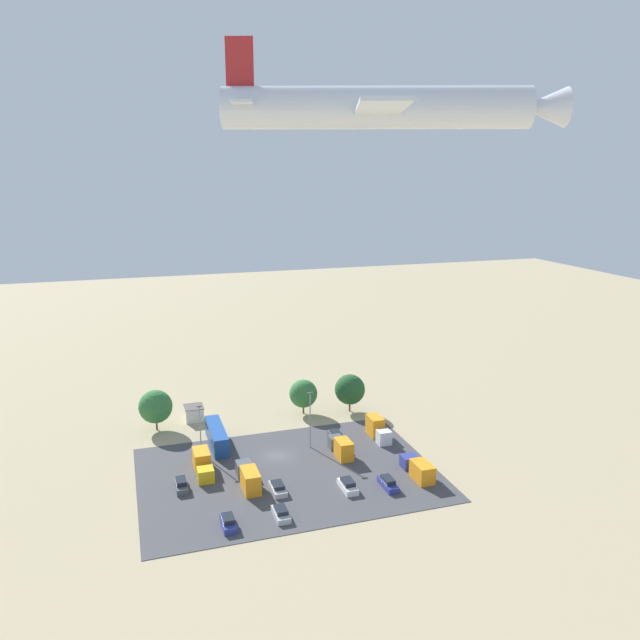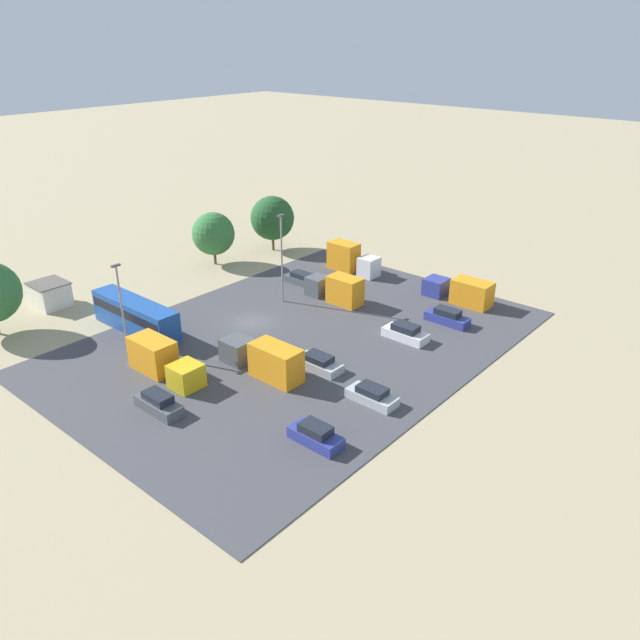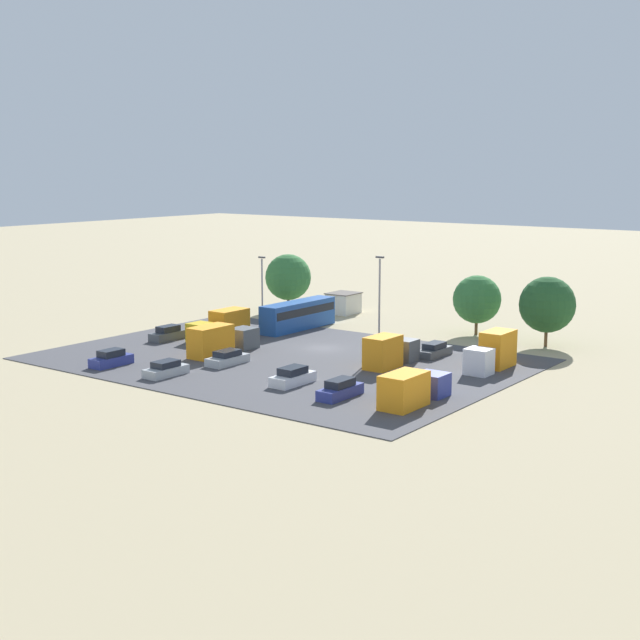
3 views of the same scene
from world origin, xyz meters
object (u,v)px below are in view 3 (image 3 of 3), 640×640
parked_car_3 (168,334)px  parked_car_4 (111,359)px  bus (298,314)px  parked_truck_1 (412,389)px  parked_truck_2 (222,325)px  parked_car_2 (434,350)px  shed_building (343,303)px  parked_truck_3 (493,352)px  parked_car_5 (293,377)px  parked_car_0 (340,390)px  parked_car_6 (227,358)px  parked_truck_4 (389,352)px  parked_car_1 (166,369)px  parked_truck_0 (220,340)px

parked_car_3 → parked_car_4: size_ratio=1.06×
bus → parked_truck_1: size_ratio=1.46×
parked_truck_2 → parked_car_2: bearing=-167.5°
shed_building → parked_truck_1: parked_truck_1 is taller
parked_truck_3 → parked_car_5: bearing=54.1°
parked_car_3 → parked_car_5: bearing=161.7°
parked_car_0 → parked_truck_1: parked_truck_1 is taller
parked_car_6 → parked_truck_4: bearing=-146.8°
parked_car_3 → parked_truck_2: bearing=-129.7°
parked_car_1 → parked_car_3: size_ratio=0.96×
parked_truck_3 → parked_truck_4: (8.76, 4.91, -0.18)m
parked_car_3 → parked_truck_3: (-36.11, -8.39, 0.96)m
parked_car_2 → parked_truck_3: size_ratio=0.66×
parked_car_3 → parked_car_5: (-24.26, 8.00, -0.01)m
parked_car_1 → parked_truck_4: bearing=-132.9°
parked_car_4 → parked_car_5: parked_car_4 is taller
parked_truck_0 → parked_car_2: bearing=33.7°
shed_building → parked_car_6: size_ratio=0.88×
shed_building → parked_car_2: 29.10m
shed_building → parked_truck_1: bearing=131.9°
parked_truck_4 → parked_car_1: bearing=-132.9°
parked_car_3 → parked_truck_0: parked_truck_0 is taller
parked_car_0 → parked_car_4: (25.31, 3.43, -0.00)m
bus → parked_car_0: (-22.74, 23.50, -1.14)m
parked_truck_1 → parked_truck_2: 34.77m
parked_car_0 → parked_car_4: parked_car_0 is taller
parked_car_0 → parked_truck_3: size_ratio=0.67×
bus → parked_car_5: size_ratio=2.53×
parked_truck_4 → parked_car_0: bearing=-76.6°
parked_car_6 → parked_truck_3: 26.14m
bus → parked_car_4: bearing=84.5°
parked_car_0 → parked_car_5: parked_car_0 is taller
parked_car_1 → parked_car_4: size_ratio=1.02×
parked_car_2 → parked_truck_4: parked_truck_4 is taller
shed_building → parked_truck_2: (1.29, 22.66, 0.09)m
parked_car_6 → bus: bearing=-72.3°
parked_truck_4 → parked_car_4: bearing=-144.0°
parked_car_4 → parked_car_6: (-8.82, -7.34, -0.09)m
shed_building → parked_car_2: shed_building is taller
parked_truck_1 → parked_truck_4: bearing=129.6°
parked_car_1 → parked_car_4: bearing=1.6°
bus → parked_truck_0: size_ratio=1.33×
parked_car_6 → parked_truck_2: 14.19m
parked_truck_3 → parked_car_6: bearing=31.7°
parked_car_2 → parked_car_0: bearing=95.0°
parked_car_4 → parked_truck_1: 31.80m
bus → parked_car_0: size_ratio=2.46×
parked_car_6 → parked_truck_4: size_ratio=0.65×
parked_car_5 → parked_truck_0: parked_truck_0 is taller
shed_building → parked_car_6: (-8.70, 32.70, -0.74)m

